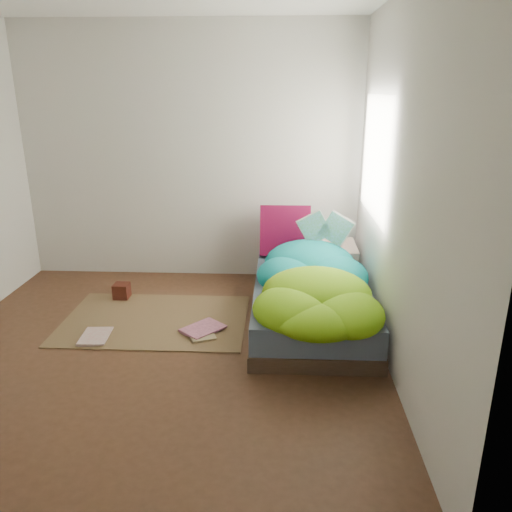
{
  "coord_description": "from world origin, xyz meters",
  "views": [
    {
      "loc": [
        0.94,
        -3.4,
        1.95
      ],
      "look_at": [
        0.73,
        0.75,
        0.55
      ],
      "focal_mm": 35.0,
      "sensor_mm": 36.0,
      "label": 1
    }
  ],
  "objects_px": {
    "pillow_magenta": "(285,231)",
    "floor_book_a": "(82,337)",
    "wooden_box": "(122,291)",
    "floor_book_b": "(194,324)",
    "bed": "(310,298)",
    "open_book": "(326,218)"
  },
  "relations": [
    {
      "from": "bed",
      "to": "floor_book_a",
      "type": "relative_size",
      "value": 6.55
    },
    {
      "from": "floor_book_a",
      "to": "floor_book_b",
      "type": "bearing_deg",
      "value": 12.61
    },
    {
      "from": "pillow_magenta",
      "to": "floor_book_a",
      "type": "bearing_deg",
      "value": -143.68
    },
    {
      "from": "floor_book_a",
      "to": "floor_book_b",
      "type": "xyz_separation_m",
      "value": [
        0.88,
        0.26,
        0.0
      ]
    },
    {
      "from": "pillow_magenta",
      "to": "floor_book_a",
      "type": "height_order",
      "value": "pillow_magenta"
    },
    {
      "from": "wooden_box",
      "to": "floor_book_b",
      "type": "xyz_separation_m",
      "value": [
        0.8,
        -0.58,
        -0.06
      ]
    },
    {
      "from": "open_book",
      "to": "floor_book_a",
      "type": "xyz_separation_m",
      "value": [
        -2.03,
        -0.94,
        -0.78
      ]
    },
    {
      "from": "wooden_box",
      "to": "floor_book_b",
      "type": "relative_size",
      "value": 0.43
    },
    {
      "from": "pillow_magenta",
      "to": "floor_book_b",
      "type": "xyz_separation_m",
      "value": [
        -0.78,
        -1.0,
        -0.56
      ]
    },
    {
      "from": "bed",
      "to": "floor_book_a",
      "type": "distance_m",
      "value": 1.97
    },
    {
      "from": "bed",
      "to": "pillow_magenta",
      "type": "xyz_separation_m",
      "value": [
        -0.23,
        0.71,
        0.42
      ]
    },
    {
      "from": "wooden_box",
      "to": "pillow_magenta",
      "type": "bearing_deg",
      "value": 14.99
    },
    {
      "from": "pillow_magenta",
      "to": "floor_book_b",
      "type": "bearing_deg",
      "value": -128.83
    },
    {
      "from": "wooden_box",
      "to": "floor_book_b",
      "type": "distance_m",
      "value": 0.99
    },
    {
      "from": "floor_book_a",
      "to": "floor_book_b",
      "type": "distance_m",
      "value": 0.92
    },
    {
      "from": "floor_book_b",
      "to": "pillow_magenta",
      "type": "bearing_deg",
      "value": 93.92
    },
    {
      "from": "floor_book_a",
      "to": "pillow_magenta",
      "type": "bearing_deg",
      "value": 33.38
    },
    {
      "from": "bed",
      "to": "pillow_magenta",
      "type": "height_order",
      "value": "pillow_magenta"
    },
    {
      "from": "wooden_box",
      "to": "open_book",
      "type": "bearing_deg",
      "value": 3.04
    },
    {
      "from": "bed",
      "to": "wooden_box",
      "type": "distance_m",
      "value": 1.83
    },
    {
      "from": "open_book",
      "to": "floor_book_b",
      "type": "relative_size",
      "value": 1.26
    },
    {
      "from": "wooden_box",
      "to": "floor_book_a",
      "type": "xyz_separation_m",
      "value": [
        -0.08,
        -0.84,
        -0.06
      ]
    }
  ]
}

